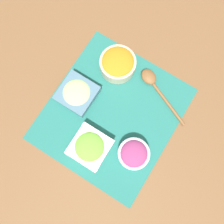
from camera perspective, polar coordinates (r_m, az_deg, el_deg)
name	(u,v)px	position (r m, az deg, el deg)	size (l,w,h in m)	color
ground_plane	(112,114)	(0.82, 0.00, -0.42)	(3.00, 3.00, 0.00)	brown
placemat	(112,114)	(0.82, 0.00, -0.40)	(0.51, 0.46, 0.00)	#236B60
lettuce_bowl	(89,146)	(0.78, -5.93, -8.93)	(0.13, 0.13, 0.05)	white
carrot_bowl	(118,64)	(0.83, 1.52, 12.50)	(0.13, 0.13, 0.07)	beige
cucumber_bowl	(77,93)	(0.82, -9.10, 4.81)	(0.13, 0.13, 0.05)	slate
onion_bowl	(134,154)	(0.78, 5.68, -10.75)	(0.11, 0.11, 0.06)	silver
wooden_spoon	(153,83)	(0.85, 10.64, 7.56)	(0.13, 0.25, 0.03)	brown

